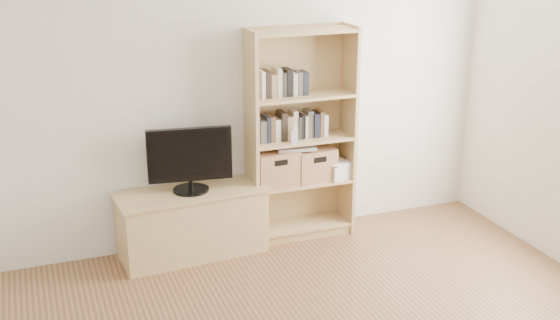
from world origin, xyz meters
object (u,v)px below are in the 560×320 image
basket_left (274,167)px  laptop (295,147)px  tv_stand (193,224)px  baby_monitor (294,136)px  television (190,160)px  bookshelf (301,135)px  basket_right (313,164)px

basket_left → laptop: laptop is taller
tv_stand → baby_monitor: bearing=-7.5°
tv_stand → television: television is taller
tv_stand → bookshelf: size_ratio=0.65×
tv_stand → baby_monitor: 1.07m
television → basket_right: size_ratio=1.97×
basket_right → laptop: bearing=178.1°
basket_right → laptop: 0.23m
basket_left → television: bearing=-178.1°
bookshelf → television: size_ratio=2.71×
basket_left → basket_right: (0.34, -0.00, -0.01)m
basket_right → television: bearing=-179.7°
basket_left → laptop: 0.24m
bookshelf → television: (-0.95, -0.06, -0.08)m
tv_stand → basket_left: 0.81m
bookshelf → laptop: size_ratio=5.59×
laptop → tv_stand: bearing=-167.0°
baby_monitor → basket_left: baby_monitor is taller
bookshelf → laptop: bookshelf is taller
bookshelf → laptop: (-0.05, -0.01, -0.09)m
television → basket_right: 1.07m
tv_stand → bookshelf: 1.13m
basket_right → basket_left: bearing=177.3°
bookshelf → basket_left: bearing=-178.8°
basket_right → laptop: size_ratio=1.05×
tv_stand → television: bearing=0.0°
television → basket_left: (0.71, 0.05, -0.17)m
television → baby_monitor: bearing=4.3°
basket_left → bookshelf: bearing=-1.3°
tv_stand → bookshelf: bookshelf is taller
bookshelf → television: bookshelf is taller
baby_monitor → laptop: bearing=76.3°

